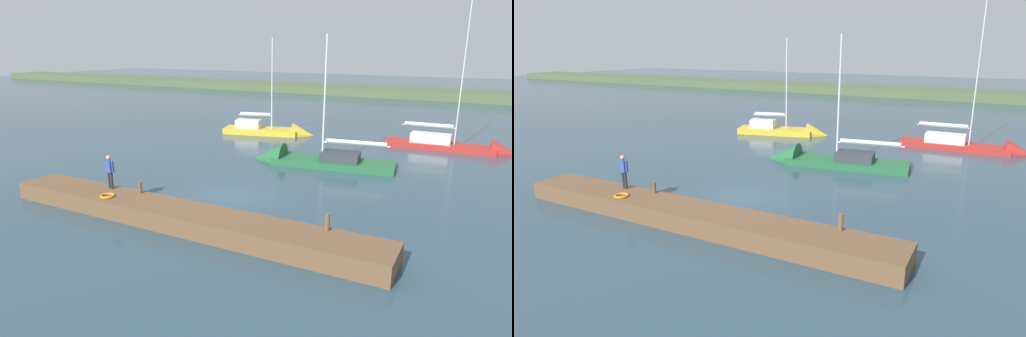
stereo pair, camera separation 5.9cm
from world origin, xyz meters
TOP-DOWN VIEW (x-y plane):
  - ground_plane at (0.00, 0.00)m, footprint 200.00×200.00m
  - far_shoreline at (0.00, -51.77)m, footprint 180.00×8.00m
  - dock_pier at (0.00, 4.14)m, footprint 18.35×2.08m
  - mooring_post_near at (2.75, 3.42)m, footprint 0.17×0.17m
  - mooring_post_far at (-6.42, 3.42)m, footprint 0.19×0.19m
  - life_ring_buoy at (3.70, 4.56)m, footprint 0.66×0.66m
  - sailboat_mid_channel at (5.04, -15.79)m, footprint 8.12×3.81m
  - sailboat_far_right at (-0.96, -7.99)m, footprint 9.61×3.65m
  - sailboat_inner_slip at (-9.67, -16.76)m, footprint 9.15×2.12m
  - person_on_dock at (4.47, 3.57)m, footprint 0.62×0.31m

SIDE VIEW (x-z plane):
  - ground_plane at x=0.00m, z-range 0.00..0.00m
  - far_shoreline at x=0.00m, z-range -1.20..1.20m
  - sailboat_far_right at x=-0.96m, z-range -4.60..4.77m
  - sailboat_mid_channel at x=5.04m, z-range -4.36..4.71m
  - sailboat_inner_slip at x=-9.67m, z-range -5.62..5.98m
  - dock_pier at x=0.00m, z-range 0.00..0.80m
  - life_ring_buoy at x=3.70m, z-range 0.80..0.90m
  - mooring_post_near at x=2.75m, z-range 0.80..1.31m
  - mooring_post_far at x=-6.42m, z-range 0.80..1.46m
  - person_on_dock at x=4.47m, z-range 0.92..2.57m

